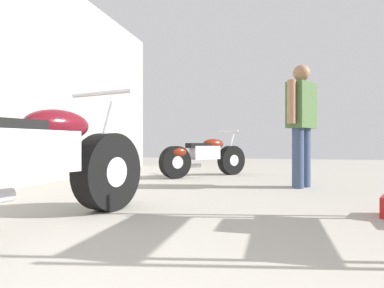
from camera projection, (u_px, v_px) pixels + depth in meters
ground_plane at (211, 193)px, 3.88m from camera, size 17.96×17.96×0.00m
garage_partition_left at (23, 70)px, 4.52m from camera, size 0.08×8.23×3.18m
motorcycle_maroon_cruiser at (22, 166)px, 2.15m from camera, size 0.83×2.17×1.02m
motorcycle_black_naked at (203, 157)px, 5.78m from camera, size 1.29×1.41×0.82m
mechanic_in_blue at (301, 118)px, 4.33m from camera, size 0.42×0.61×1.61m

